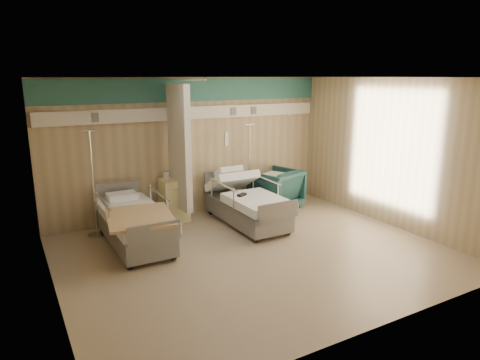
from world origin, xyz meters
name	(u,v)px	position (x,y,z in m)	size (l,w,h in m)	color
ground	(255,253)	(0.00, 0.00, 0.00)	(6.00, 5.00, 0.00)	gray
room_walls	(246,138)	(-0.03, 0.25, 1.86)	(6.04, 5.04, 2.82)	tan
bed_right	(247,209)	(0.60, 1.30, 0.32)	(1.00, 2.16, 0.63)	white
bed_left	(135,228)	(-1.60, 1.30, 0.32)	(1.00, 2.16, 0.63)	white
bedside_cabinet	(174,200)	(-0.55, 2.20, 0.42)	(0.50, 0.48, 0.85)	#EDE094
visitor_armchair	(276,189)	(1.68, 1.90, 0.43)	(0.92, 0.95, 0.86)	#1B4545
waffle_blanket	(275,168)	(1.64, 1.89, 0.90)	(0.61, 0.54, 0.07)	white
iv_stand_right	(250,190)	(1.23, 2.27, 0.38)	(0.33, 0.33, 1.83)	silver
iv_stand_left	(96,215)	(-2.08, 2.08, 0.39)	(0.34, 0.34, 1.92)	silver
call_remote	(242,195)	(0.41, 1.17, 0.65)	(0.20, 0.09, 0.04)	black
tan_blanket	(140,217)	(-1.63, 0.84, 0.65)	(0.99, 1.25, 0.04)	tan
toiletry_bag	(179,175)	(-0.42, 2.22, 0.91)	(0.21, 0.13, 0.11)	black
white_cup	(166,176)	(-0.67, 2.26, 0.92)	(0.10, 0.10, 0.14)	white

